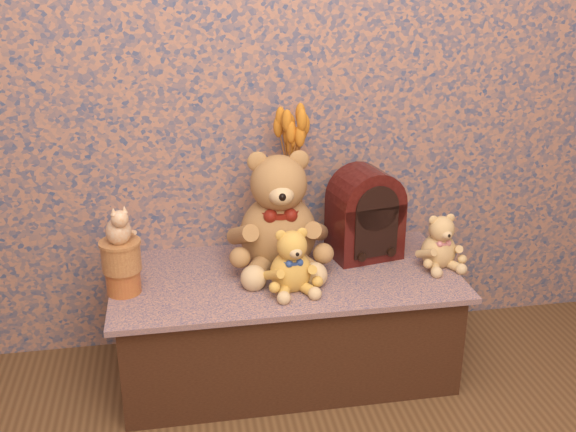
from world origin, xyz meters
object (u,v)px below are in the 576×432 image
at_px(cathedral_radio, 365,212).
at_px(cat_figurine, 118,223).
at_px(teddy_large, 278,204).
at_px(teddy_small, 439,238).
at_px(ceramic_vase, 293,232).
at_px(teddy_medium, 291,256).
at_px(biscuit_tin_lower, 123,281).

height_order(cathedral_radio, cat_figurine, cathedral_radio).
xyz_separation_m(teddy_large, cat_figurine, (-0.55, -0.14, 0.02)).
xyz_separation_m(teddy_small, cathedral_radio, (-0.24, 0.13, 0.06)).
height_order(ceramic_vase, cat_figurine, cat_figurine).
relative_size(ceramic_vase, cat_figurine, 1.38).
distance_m(teddy_medium, cat_figurine, 0.58).
bearing_deg(teddy_large, cat_figurine, -162.76).
distance_m(biscuit_tin_lower, cat_figurine, 0.21).
bearing_deg(teddy_medium, cathedral_radio, 27.82).
bearing_deg(cathedral_radio, teddy_medium, -156.45).
relative_size(teddy_large, teddy_small, 2.16).
bearing_deg(teddy_small, cat_figurine, 174.94).
distance_m(teddy_medium, biscuit_tin_lower, 0.57).
bearing_deg(ceramic_vase, teddy_small, -19.09).
height_order(cathedral_radio, biscuit_tin_lower, cathedral_radio).
distance_m(teddy_large, biscuit_tin_lower, 0.60).
relative_size(cathedral_radio, cat_figurine, 2.52).
relative_size(cathedral_radio, ceramic_vase, 1.83).
relative_size(teddy_large, cathedral_radio, 1.35).
bearing_deg(teddy_medium, teddy_small, 1.99).
relative_size(teddy_medium, cathedral_radio, 0.69).
distance_m(ceramic_vase, cat_figurine, 0.66).
bearing_deg(biscuit_tin_lower, cat_figurine, 0.00).
xyz_separation_m(teddy_small, ceramic_vase, (-0.51, 0.17, -0.01)).
bearing_deg(cat_figurine, ceramic_vase, -0.77).
relative_size(biscuit_tin_lower, cat_figurine, 0.85).
distance_m(teddy_large, ceramic_vase, 0.16).
bearing_deg(teddy_large, ceramic_vase, 44.20).
relative_size(teddy_medium, teddy_small, 1.10).
height_order(teddy_large, cathedral_radio, teddy_large).
distance_m(teddy_small, biscuit_tin_lower, 1.12).
relative_size(teddy_large, teddy_medium, 1.96).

